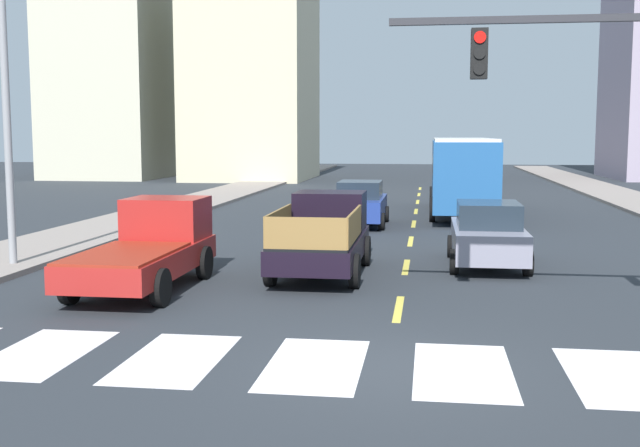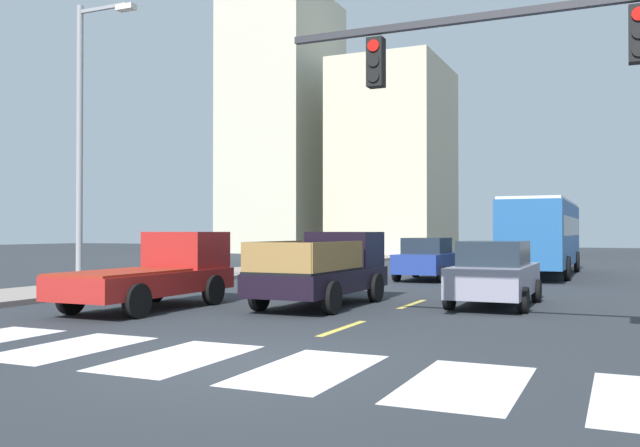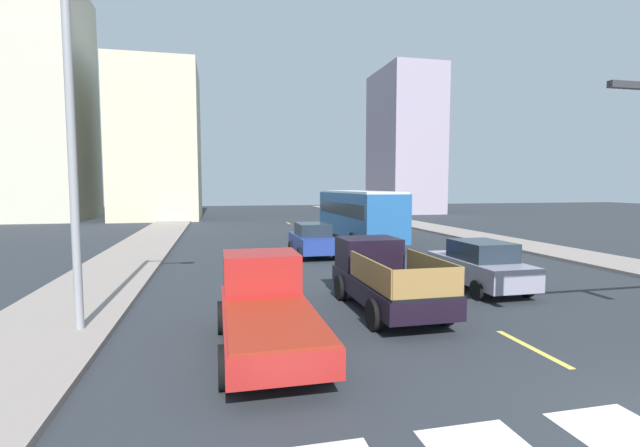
{
  "view_description": "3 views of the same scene",
  "coord_description": "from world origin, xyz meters",
  "px_view_note": "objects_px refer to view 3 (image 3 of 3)",
  "views": [
    {
      "loc": [
        0.57,
        -11.43,
        3.51
      ],
      "look_at": [
        -2.63,
        11.28,
        0.86
      ],
      "focal_mm": 43.64,
      "sensor_mm": 36.0,
      "label": 1
    },
    {
      "loc": [
        5.18,
        -8.69,
        1.97
      ],
      "look_at": [
        -2.1,
        7.57,
        2.18
      ],
      "focal_mm": 37.82,
      "sensor_mm": 36.0,
      "label": 2
    },
    {
      "loc": [
        -6.84,
        -4.44,
        3.63
      ],
      "look_at": [
        -2.28,
        15.28,
        1.93
      ],
      "focal_mm": 25.08,
      "sensor_mm": 36.0,
      "label": 3
    }
  ],
  "objects_px": {
    "pickup_stakebed": "(382,276)",
    "streetlight_left": "(78,129)",
    "city_bus": "(358,212)",
    "sedan_near_right": "(312,240)",
    "pickup_dark": "(266,305)",
    "sedan_mid": "(480,265)"
  },
  "relations": [
    {
      "from": "city_bus",
      "to": "pickup_dark",
      "type": "bearing_deg",
      "value": -115.1
    },
    {
      "from": "pickup_stakebed",
      "to": "streetlight_left",
      "type": "relative_size",
      "value": 0.58
    },
    {
      "from": "city_bus",
      "to": "sedan_near_right",
      "type": "height_order",
      "value": "city_bus"
    },
    {
      "from": "streetlight_left",
      "to": "pickup_dark",
      "type": "bearing_deg",
      "value": -22.41
    },
    {
      "from": "pickup_dark",
      "to": "streetlight_left",
      "type": "relative_size",
      "value": 0.58
    },
    {
      "from": "sedan_near_right",
      "to": "streetlight_left",
      "type": "height_order",
      "value": "streetlight_left"
    },
    {
      "from": "sedan_mid",
      "to": "streetlight_left",
      "type": "bearing_deg",
      "value": -169.55
    },
    {
      "from": "pickup_dark",
      "to": "pickup_stakebed",
      "type": "bearing_deg",
      "value": 29.66
    },
    {
      "from": "pickup_stakebed",
      "to": "streetlight_left",
      "type": "distance_m",
      "value": 8.93
    },
    {
      "from": "pickup_dark",
      "to": "streetlight_left",
      "type": "xyz_separation_m",
      "value": [
        -4.22,
        1.74,
        4.05
      ]
    },
    {
      "from": "pickup_stakebed",
      "to": "sedan_mid",
      "type": "distance_m",
      "value": 4.43
    },
    {
      "from": "sedan_mid",
      "to": "sedan_near_right",
      "type": "bearing_deg",
      "value": 116.03
    },
    {
      "from": "sedan_mid",
      "to": "pickup_dark",
      "type": "bearing_deg",
      "value": -153.46
    },
    {
      "from": "sedan_mid",
      "to": "pickup_stakebed",
      "type": "bearing_deg",
      "value": -160.39
    },
    {
      "from": "pickup_dark",
      "to": "city_bus",
      "type": "height_order",
      "value": "city_bus"
    },
    {
      "from": "city_bus",
      "to": "sedan_mid",
      "type": "bearing_deg",
      "value": -90.23
    },
    {
      "from": "pickup_dark",
      "to": "streetlight_left",
      "type": "distance_m",
      "value": 6.1
    },
    {
      "from": "city_bus",
      "to": "streetlight_left",
      "type": "height_order",
      "value": "streetlight_left"
    },
    {
      "from": "sedan_mid",
      "to": "streetlight_left",
      "type": "relative_size",
      "value": 0.49
    },
    {
      "from": "pickup_stakebed",
      "to": "pickup_dark",
      "type": "height_order",
      "value": "same"
    },
    {
      "from": "pickup_stakebed",
      "to": "sedan_mid",
      "type": "height_order",
      "value": "pickup_stakebed"
    },
    {
      "from": "pickup_stakebed",
      "to": "sedan_near_right",
      "type": "bearing_deg",
      "value": 88.6
    }
  ]
}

